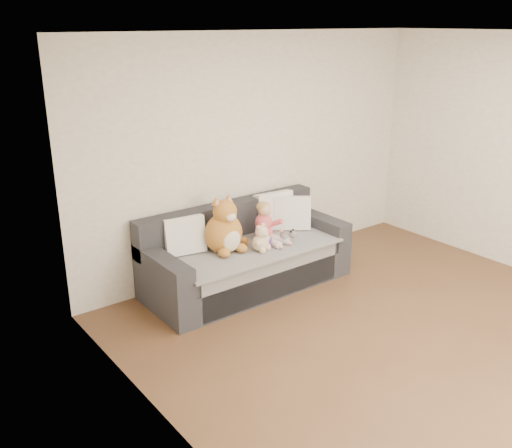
# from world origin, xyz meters

# --- Properties ---
(room_shell) EXTENTS (5.00, 5.00, 5.00)m
(room_shell) POSITION_xyz_m (0.00, 0.42, 1.30)
(room_shell) COLOR brown
(room_shell) RESTS_ON ground
(sofa) EXTENTS (2.20, 0.94, 0.85)m
(sofa) POSITION_xyz_m (-0.50, 2.06, 0.31)
(sofa) COLOR #25252A
(sofa) RESTS_ON ground
(cushion_left) EXTENTS (0.44, 0.26, 0.39)m
(cushion_left) POSITION_xyz_m (-1.12, 2.23, 0.66)
(cushion_left) COLOR white
(cushion_left) RESTS_ON sofa
(cushion_right_back) EXTENTS (0.47, 0.24, 0.43)m
(cushion_right_back) POSITION_xyz_m (0.06, 2.26, 0.68)
(cushion_right_back) COLOR white
(cushion_right_back) RESTS_ON sofa
(cushion_right_front) EXTENTS (0.44, 0.39, 0.39)m
(cushion_right_front) POSITION_xyz_m (0.20, 2.12, 0.66)
(cushion_right_front) COLOR white
(cushion_right_front) RESTS_ON sofa
(toddler) EXTENTS (0.30, 0.44, 0.43)m
(toddler) POSITION_xyz_m (-0.26, 2.01, 0.65)
(toddler) COLOR #E55168
(toddler) RESTS_ON sofa
(plush_cat) EXTENTS (0.49, 0.42, 0.62)m
(plush_cat) POSITION_xyz_m (-0.77, 2.04, 0.70)
(plush_cat) COLOR #A26324
(plush_cat) RESTS_ON sofa
(teddy_bear) EXTENTS (0.22, 0.18, 0.30)m
(teddy_bear) POSITION_xyz_m (-0.47, 1.81, 0.59)
(teddy_bear) COLOR beige
(teddy_bear) RESTS_ON sofa
(plush_cow) EXTENTS (0.14, 0.19, 0.16)m
(plush_cow) POSITION_xyz_m (-0.13, 1.81, 0.54)
(plush_cow) COLOR white
(plush_cow) RESTS_ON sofa
(sippy_cup) EXTENTS (0.12, 0.09, 0.13)m
(sippy_cup) POSITION_xyz_m (-0.34, 1.86, 0.54)
(sippy_cup) COLOR #5F3CA3
(sippy_cup) RESTS_ON sofa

